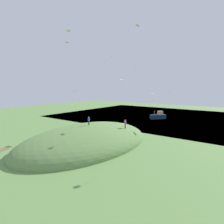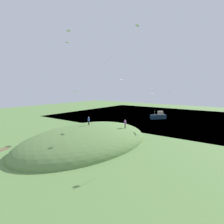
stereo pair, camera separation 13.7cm
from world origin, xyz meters
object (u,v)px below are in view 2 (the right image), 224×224
(kite_0, at_px, (137,26))
(kite_5, at_px, (75,91))
(person_walking_path, at_px, (125,123))
(mooring_post, at_px, (119,127))
(boat_on_lake, at_px, (159,116))
(kite_4, at_px, (169,89))
(person_on_hilltop, at_px, (89,120))
(kite_6, at_px, (68,31))
(kite_3, at_px, (121,80))
(kite_8, at_px, (68,43))
(kite_2, at_px, (135,66))
(kite_1, at_px, (112,57))
(kite_7, at_px, (152,95))

(kite_0, relative_size, kite_5, 0.99)
(person_walking_path, height_order, mooring_post, person_walking_path)
(boat_on_lake, bearing_deg, kite_5, -155.43)
(boat_on_lake, height_order, kite_4, kite_4)
(person_on_hilltop, height_order, kite_6, kite_6)
(kite_3, bearing_deg, kite_6, -59.22)
(person_on_hilltop, height_order, kite_5, kite_5)
(kite_0, bearing_deg, kite_8, -85.12)
(kite_0, relative_size, kite_6, 0.80)
(kite_8, bearing_deg, person_walking_path, 124.85)
(person_walking_path, relative_size, mooring_post, 1.88)
(kite_2, relative_size, kite_6, 1.04)
(person_walking_path, bearing_deg, boat_on_lake, 2.22)
(kite_5, distance_m, kite_6, 13.49)
(person_on_hilltop, relative_size, kite_6, 1.13)
(boat_on_lake, bearing_deg, kite_4, -110.20)
(kite_1, height_order, kite_7, kite_1)
(person_walking_path, xyz_separation_m, kite_0, (5.28, 5.49, 16.70))
(person_on_hilltop, distance_m, kite_6, 18.00)
(kite_0, xyz_separation_m, kite_6, (0.96, -14.92, 1.58))
(kite_6, bearing_deg, kite_3, 120.78)
(boat_on_lake, height_order, person_on_hilltop, person_on_hilltop)
(kite_0, relative_size, mooring_post, 1.20)
(kite_1, bearing_deg, kite_3, 101.28)
(kite_1, distance_m, mooring_post, 19.47)
(kite_0, xyz_separation_m, kite_8, (1.27, -14.90, -0.78))
(person_walking_path, relative_size, kite_6, 1.25)
(kite_5, xyz_separation_m, kite_8, (5.16, 3.98, 9.59))
(kite_4, bearing_deg, kite_1, -22.42)
(kite_6, bearing_deg, person_walking_path, 123.50)
(kite_6, bearing_deg, kite_4, 146.77)
(person_on_hilltop, relative_size, kite_1, 0.93)
(kite_0, xyz_separation_m, kite_1, (-3.99, -7.97, -3.46))
(kite_3, relative_size, kite_8, 0.67)
(kite_3, bearing_deg, kite_1, -78.72)
(kite_1, height_order, kite_8, kite_8)
(kite_7, bearing_deg, kite_1, -103.27)
(kite_2, distance_m, kite_8, 15.97)
(kite_1, relative_size, kite_6, 1.21)
(kite_1, xyz_separation_m, kite_4, (-15.29, 6.31, -6.34))
(person_walking_path, height_order, kite_2, kite_2)
(mooring_post, bearing_deg, kite_7, 51.34)
(boat_on_lake, height_order, kite_2, kite_2)
(kite_5, relative_size, mooring_post, 1.21)
(kite_8, relative_size, mooring_post, 2.23)
(kite_0, xyz_separation_m, kite_3, (-4.40, -5.92, -8.04))
(kite_4, bearing_deg, kite_7, 11.74)
(kite_0, height_order, kite_5, kite_0)
(kite_3, xyz_separation_m, kite_6, (5.36, -9.00, 9.62))
(mooring_post, bearing_deg, person_on_hilltop, 6.92)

